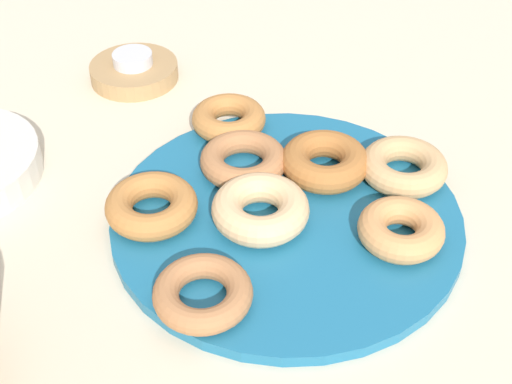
{
  "coord_description": "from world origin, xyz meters",
  "views": [
    {
      "loc": [
        -0.49,
        0.1,
        0.47
      ],
      "look_at": [
        0.0,
        0.03,
        0.04
      ],
      "focal_mm": 49.11,
      "sensor_mm": 36.0,
      "label": 1
    }
  ],
  "objects": [
    {
      "name": "donut_3",
      "position": [
        -0.01,
        0.03,
        0.03
      ],
      "size": [
        0.12,
        0.12,
        0.03
      ],
      "primitive_type": "torus",
      "rotation": [
        0.0,
        0.0,
        3.51
      ],
      "color": "#EABC84",
      "rests_on": "donut_plate"
    },
    {
      "name": "donut_4",
      "position": [
        0.01,
        0.13,
        0.03
      ],
      "size": [
        0.13,
        0.13,
        0.03
      ],
      "primitive_type": "torus",
      "rotation": [
        0.0,
        0.0,
        0.75
      ],
      "color": "#BC7A3D",
      "rests_on": "donut_plate"
    },
    {
      "name": "donut_2",
      "position": [
        -0.1,
        0.09,
        0.02
      ],
      "size": [
        0.12,
        0.12,
        0.02
      ],
      "primitive_type": "torus",
      "rotation": [
        0.0,
        0.0,
        0.77
      ],
      "color": "#B27547",
      "rests_on": "donut_plate"
    },
    {
      "name": "donut_5",
      "position": [
        0.04,
        -0.13,
        0.03
      ],
      "size": [
        0.11,
        0.11,
        0.03
      ],
      "primitive_type": "torus",
      "rotation": [
        0.0,
        0.0,
        4.95
      ],
      "color": "tan",
      "rests_on": "donut_plate"
    },
    {
      "name": "candle_holder",
      "position": [
        0.29,
        0.14,
        0.01
      ],
      "size": [
        0.11,
        0.11,
        0.02
      ],
      "primitive_type": "cylinder",
      "color": "tan",
      "rests_on": "ground_plane"
    },
    {
      "name": "donut_0",
      "position": [
        -0.05,
        -0.1,
        0.03
      ],
      "size": [
        0.11,
        0.11,
        0.03
      ],
      "primitive_type": "torus",
      "rotation": [
        0.0,
        0.0,
        5.87
      ],
      "color": "tan",
      "rests_on": "donut_plate"
    },
    {
      "name": "tealight",
      "position": [
        0.29,
        0.14,
        0.03
      ],
      "size": [
        0.05,
        0.05,
        0.01
      ],
      "primitive_type": "cylinder",
      "color": "silver",
      "rests_on": "candle_holder"
    },
    {
      "name": "donut_7",
      "position": [
        0.15,
        0.04,
        0.03
      ],
      "size": [
        0.11,
        0.11,
        0.03
      ],
      "primitive_type": "torus",
      "rotation": [
        0.0,
        0.0,
        2.63
      ],
      "color": "#BC7A3D",
      "rests_on": "donut_plate"
    },
    {
      "name": "donut_plate",
      "position": [
        0.0,
        0.0,
        0.01
      ],
      "size": [
        0.34,
        0.34,
        0.01
      ],
      "primitive_type": "cylinder",
      "color": "#1E6B93",
      "rests_on": "ground_plane"
    },
    {
      "name": "ground_plane",
      "position": [
        0.0,
        0.0,
        0.0
      ],
      "size": [
        2.4,
        2.4,
        0.0
      ],
      "primitive_type": "plane",
      "color": "beige"
    },
    {
      "name": "donut_1",
      "position": [
        0.06,
        -0.05,
        0.03
      ],
      "size": [
        0.13,
        0.13,
        0.03
      ],
      "primitive_type": "torus",
      "rotation": [
        0.0,
        0.0,
        0.92
      ],
      "color": "#AD6B33",
      "rests_on": "donut_plate"
    },
    {
      "name": "donut_6",
      "position": [
        0.07,
        0.03,
        0.02
      ],
      "size": [
        0.11,
        0.11,
        0.02
      ],
      "primitive_type": "torus",
      "rotation": [
        0.0,
        0.0,
        0.29
      ],
      "color": "#B27547",
      "rests_on": "donut_plate"
    }
  ]
}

